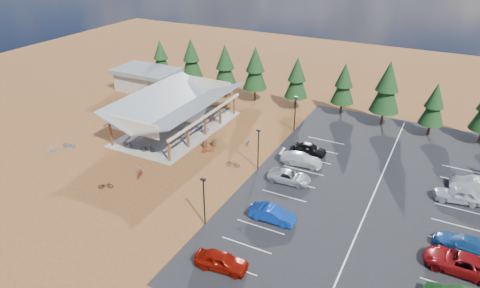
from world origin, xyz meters
TOP-DOWN VIEW (x-y plane):
  - ground at (0.00, 0.00)m, footprint 140.00×140.00m
  - asphalt_lot at (18.50, 3.00)m, footprint 27.00×44.00m
  - concrete_pad at (-10.00, 7.00)m, footprint 10.60×18.60m
  - bike_pavilion at (-10.00, 7.00)m, footprint 11.65×19.40m
  - outbuilding at (-24.00, 18.00)m, footprint 11.00×7.00m
  - lamp_post_0 at (5.00, -10.00)m, footprint 0.50×0.25m
  - lamp_post_1 at (5.00, 2.00)m, footprint 0.50×0.25m
  - lamp_post_2 at (5.00, 14.00)m, footprint 0.50×0.25m
  - trash_bin_0 at (-3.47, 3.81)m, footprint 0.60×0.60m
  - trash_bin_1 at (-2.65, 4.69)m, footprint 0.60×0.60m
  - pine_0 at (-24.51, 22.94)m, footprint 3.37×3.37m
  - pine_1 at (-17.88, 22.97)m, footprint 3.78×3.78m
  - pine_2 at (-10.06, 21.09)m, footprint 3.91×3.91m
  - pine_3 at (-5.06, 22.07)m, footprint 3.91×3.91m
  - pine_4 at (2.15, 21.85)m, footprint 3.60×3.60m
  - pine_5 at (9.19, 22.96)m, footprint 3.48×3.48m
  - pine_6 at (15.60, 21.52)m, footprint 4.14×4.14m
  - pine_7 at (21.99, 21.00)m, footprint 3.28×3.28m
  - bike_0 at (-12.47, -0.80)m, footprint 1.58×0.58m
  - bike_1 at (-11.13, 5.11)m, footprint 1.74×0.58m
  - bike_2 at (-13.42, 7.45)m, footprint 1.82×0.86m
  - bike_3 at (-13.18, 11.44)m, footprint 1.67×0.83m
  - bike_4 at (-9.20, -0.80)m, footprint 1.98×1.17m
  - bike_5 at (-7.26, 4.42)m, footprint 1.78×0.71m
  - bike_6 at (-6.38, 7.78)m, footprint 1.96×1.15m
  - bike_7 at (-7.05, 11.52)m, footprint 1.58×0.80m
  - bike_9 at (-19.89, -6.37)m, footprint 1.71×1.66m
  - bike_10 at (-19.28, -4.43)m, footprint 1.67×1.11m
  - bike_11 at (-6.25, -6.03)m, footprint 0.97×1.66m
  - bike_12 at (-8.04, -9.69)m, footprint 1.63×1.37m
  - bike_13 at (-6.97, -5.29)m, footprint 1.51×0.49m
  - bike_14 at (1.20, 6.99)m, footprint 0.91×1.64m
  - bike_15 at (-2.41, 2.80)m, footprint 1.50×1.57m
  - bike_16 at (2.19, 0.96)m, footprint 1.77×0.91m
  - car_0 at (9.43, -14.56)m, footprint 4.78×2.42m
  - car_1 at (10.60, -6.53)m, footprint 4.64×1.70m
  - car_2 at (9.42, 0.92)m, footprint 5.04×2.64m
  - car_3 at (9.23, 5.30)m, footprint 5.34×2.66m
  - car_4 at (9.25, 8.41)m, footprint 4.19×1.70m
  - car_6 at (27.19, -5.57)m, footprint 5.85×2.88m
  - car_7 at (27.47, -2.85)m, footprint 5.62×3.03m
  - car_8 at (26.53, 5.45)m, footprint 5.13×2.75m
  - car_9 at (27.77, 8.59)m, footprint 4.64×1.90m

SIDE VIEW (x-z plane):
  - ground at x=0.00m, z-range 0.00..0.00m
  - asphalt_lot at x=18.50m, z-range 0.00..0.04m
  - concrete_pad at x=-10.00m, z-range 0.00..0.10m
  - bike_14 at x=1.20m, z-range 0.00..0.82m
  - bike_10 at x=-19.28m, z-range 0.00..0.83m
  - bike_12 at x=-8.04m, z-range 0.00..0.84m
  - bike_16 at x=2.19m, z-range 0.00..0.88m
  - bike_13 at x=-6.97m, z-range 0.00..0.90m
  - trash_bin_0 at x=-3.47m, z-range 0.00..0.90m
  - trash_bin_1 at x=-2.65m, z-range 0.00..0.90m
  - bike_11 at x=-6.25m, z-range 0.00..0.96m
  - bike_15 at x=-2.41m, z-range 0.00..1.02m
  - bike_0 at x=-12.47m, z-range 0.10..0.93m
  - bike_7 at x=-7.05m, z-range 0.10..1.01m
  - bike_9 at x=-19.89m, z-range 0.00..1.12m
  - bike_2 at x=-13.42m, z-range 0.10..1.02m
  - bike_3 at x=-13.18m, z-range 0.10..1.06m
  - bike_6 at x=-6.38m, z-range 0.10..1.07m
  - bike_4 at x=-9.20m, z-range 0.10..1.08m
  - bike_1 at x=-11.13m, z-range 0.10..1.13m
  - bike_5 at x=-7.26m, z-range 0.10..1.14m
  - car_2 at x=9.42m, z-range 0.04..1.39m
  - car_4 at x=9.25m, z-range 0.04..1.46m
  - car_3 at x=9.23m, z-range 0.04..1.53m
  - car_9 at x=27.77m, z-range 0.04..1.53m
  - car_1 at x=10.60m, z-range 0.04..1.56m
  - car_7 at x=27.47m, z-range 0.04..1.59m
  - car_0 at x=9.43m, z-range 0.04..1.60m
  - car_6 at x=27.19m, z-range 0.04..1.64m
  - car_8 at x=26.53m, z-range 0.04..1.70m
  - outbuilding at x=-24.00m, z-range 0.08..3.98m
  - lamp_post_0 at x=5.00m, z-range 0.41..5.55m
  - lamp_post_1 at x=5.00m, z-range 0.41..5.55m
  - lamp_post_2 at x=5.00m, z-range 0.41..5.55m
  - bike_pavilion at x=-10.00m, z-range 1.34..6.31m
  - pine_7 at x=21.99m, z-range 0.84..8.49m
  - pine_0 at x=-24.51m, z-range 0.87..8.71m
  - pine_5 at x=9.19m, z-range 0.90..9.00m
  - pine_4 at x=2.15m, z-range 0.93..9.32m
  - pine_1 at x=-17.88m, z-range 0.97..9.78m
  - pine_3 at x=-5.06m, z-range 1.01..10.12m
  - pine_2 at x=-10.06m, z-range 1.01..10.12m
  - pine_6 at x=15.60m, z-range 1.07..10.72m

